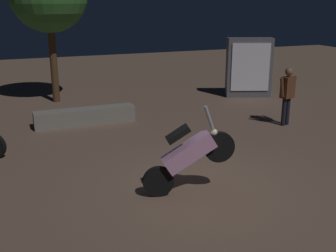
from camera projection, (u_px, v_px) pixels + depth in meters
ground_plane at (203, 187)px, 7.80m from camera, size 40.00×40.00×0.00m
motorcycle_pink_foreground at (189, 155)px, 7.33m from camera, size 1.65×0.49×1.63m
person_rider_beside at (287, 92)px, 11.40m from camera, size 0.66×0.32×1.62m
kiosk_billboard at (249, 68)px, 14.88m from camera, size 1.67×1.02×2.10m
planter_wall_low at (85, 116)px, 11.70m from camera, size 2.79×0.50×0.45m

